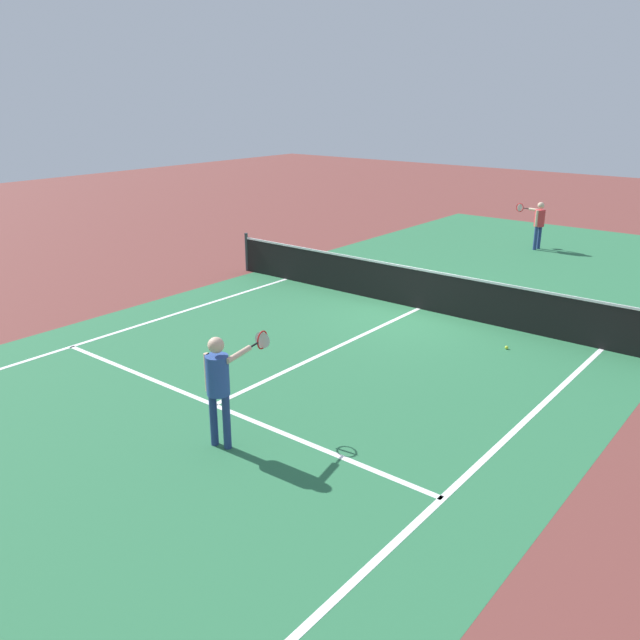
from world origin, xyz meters
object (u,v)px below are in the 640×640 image
player_far (539,220)px  player_near (219,379)px  tennis_ball_near_net (507,347)px  net (420,288)px

player_far → player_near: bearing=-85.1°
player_near → tennis_ball_near_net: (1.61, 6.04, -0.99)m
player_far → tennis_ball_near_net: player_far is taller
player_near → tennis_ball_near_net: player_near is taller
net → tennis_ball_near_net: 2.93m
net → tennis_ball_near_net: (2.65, -1.15, -0.46)m
net → player_far: 7.77m
net → tennis_ball_near_net: bearing=-23.4°
player_near → player_far: (-1.29, 14.94, -0.09)m
net → player_near: player_near is taller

